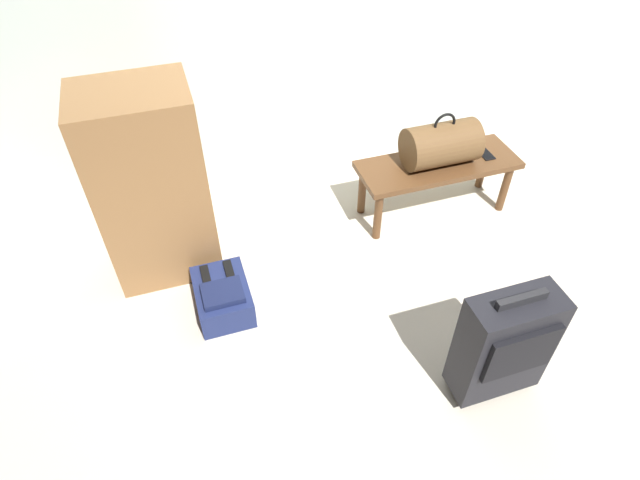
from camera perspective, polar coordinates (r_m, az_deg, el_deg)
ground_plane at (r=2.95m, az=14.06°, el=-7.97°), size 6.60×6.60×0.00m
bench at (r=3.36m, az=12.60°, el=7.41°), size 1.00×0.36×0.38m
duffel_bag_brown at (r=3.26m, az=12.98°, el=10.08°), size 0.44×0.26×0.34m
cell_phone at (r=3.48m, az=17.44°, el=8.96°), size 0.07×0.14×0.01m
suitcase_upright_charcoal at (r=2.47m, az=19.37°, el=-10.67°), size 0.41×0.21×0.66m
backpack_navy at (r=2.87m, az=-10.51°, el=-6.02°), size 0.28×0.38×0.21m
side_cabinet at (r=2.91m, az=-17.78°, el=5.49°), size 0.56×0.44×1.10m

